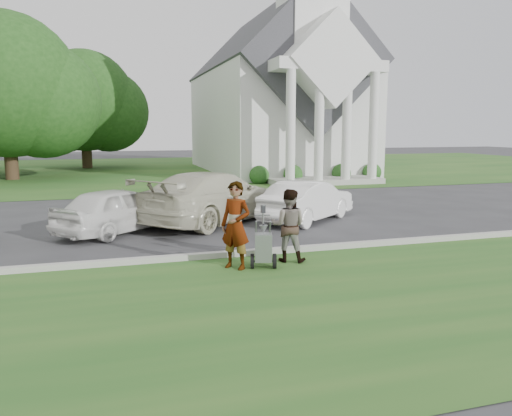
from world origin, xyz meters
name	(u,v)px	position (x,y,z in m)	size (l,w,h in m)	color
ground	(231,264)	(0.00, 0.00, 0.00)	(120.00, 120.00, 0.00)	#333335
grass_strip	(273,309)	(0.00, -3.00, 0.01)	(80.00, 7.00, 0.01)	#1F511B
church_lawn	(143,170)	(0.00, 27.00, 0.01)	(80.00, 30.00, 0.01)	#1F511B
curb	(225,255)	(0.00, 0.55, 0.07)	(80.00, 0.18, 0.15)	#9E9E93
church	(276,86)	(9.00, 23.11, 5.94)	(9.19, 19.00, 24.10)	white
tree_left	(6,92)	(-8.01, 21.99, 5.11)	(10.63, 8.40, 9.71)	#332316
tree_back	(84,106)	(-4.01, 29.99, 4.73)	(9.61, 7.60, 8.89)	#332316
striping_cart	(263,248)	(0.60, -0.58, 0.45)	(0.75, 1.19, 1.04)	black
person_left	(236,226)	(0.01, -0.44, 0.95)	(0.69, 0.45, 1.90)	#999999
person_right	(288,226)	(1.31, -0.20, 0.83)	(0.81, 0.63, 1.66)	#999999
parking_meter_near	(263,227)	(0.71, -0.19, 0.85)	(0.10, 0.09, 1.35)	gray
car_b	(119,210)	(-2.30, 4.28, 0.68)	(1.60, 3.99, 1.36)	white
car_c	(214,197)	(0.70, 5.07, 0.83)	(2.32, 5.71, 1.66)	beige
car_d	(307,201)	(3.70, 4.43, 0.67)	(1.42, 4.07, 1.34)	white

